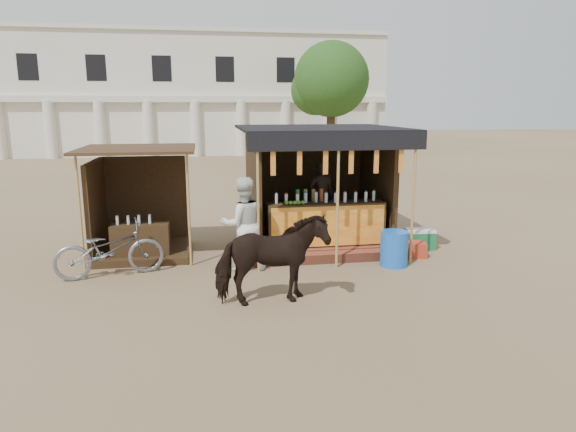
% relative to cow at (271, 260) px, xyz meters
% --- Properties ---
extents(ground, '(120.00, 120.00, 0.00)m').
position_rel_cow_xyz_m(ground, '(0.58, 0.23, -0.77)').
color(ground, '#846B4C').
rests_on(ground, ground).
extents(main_stall, '(3.60, 3.61, 2.78)m').
position_rel_cow_xyz_m(main_stall, '(1.59, 3.59, 0.26)').
color(main_stall, '#984931').
rests_on(main_stall, ground).
extents(secondary_stall, '(2.40, 2.40, 2.38)m').
position_rel_cow_xyz_m(secondary_stall, '(-2.58, 3.47, 0.08)').
color(secondary_stall, '#392814').
rests_on(secondary_stall, ground).
extents(cow, '(1.89, 1.00, 1.54)m').
position_rel_cow_xyz_m(cow, '(0.00, 0.00, 0.00)').
color(cow, black).
rests_on(cow, ground).
extents(motorbike, '(2.15, 1.17, 1.07)m').
position_rel_cow_xyz_m(motorbike, '(-2.89, 1.94, -0.23)').
color(motorbike, gray).
rests_on(motorbike, ground).
extents(bystander, '(1.01, 0.84, 1.89)m').
position_rel_cow_xyz_m(bystander, '(-0.30, 1.94, 0.18)').
color(bystander, silver).
rests_on(bystander, ground).
extents(blue_barrel, '(0.72, 0.72, 0.73)m').
position_rel_cow_xyz_m(blue_barrel, '(2.78, 1.68, -0.40)').
color(blue_barrel, blue).
rests_on(blue_barrel, ground).
extents(red_crate, '(0.46, 0.48, 0.32)m').
position_rel_cow_xyz_m(red_crate, '(3.51, 2.23, -0.61)').
color(red_crate, '#AB331C').
rests_on(red_crate, ground).
extents(cooler, '(0.69, 0.52, 0.46)m').
position_rel_cow_xyz_m(cooler, '(3.85, 2.83, -0.54)').
color(cooler, '#186E3D').
rests_on(cooler, ground).
extents(background_building, '(26.00, 7.45, 8.18)m').
position_rel_cow_xyz_m(background_building, '(-1.42, 30.17, 3.21)').
color(background_building, silver).
rests_on(background_building, ground).
extents(tree, '(4.50, 4.40, 7.00)m').
position_rel_cow_xyz_m(tree, '(6.39, 22.37, 3.87)').
color(tree, '#382314').
rests_on(tree, ground).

